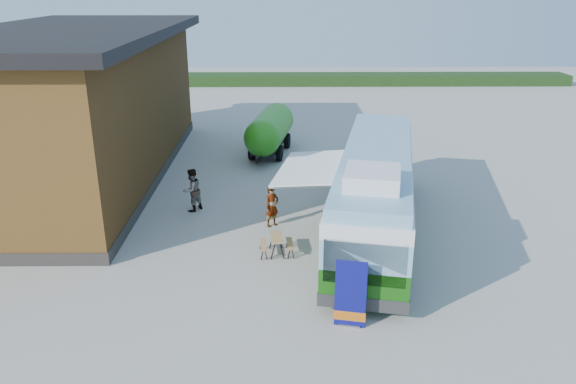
{
  "coord_description": "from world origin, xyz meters",
  "views": [
    {
      "loc": [
        -0.26,
        -17.97,
        9.51
      ],
      "look_at": [
        -0.02,
        3.7,
        1.4
      ],
      "focal_mm": 35.0,
      "sensor_mm": 36.0,
      "label": 1
    }
  ],
  "objects_px": {
    "person_b": "(192,190)",
    "slurry_tanker": "(270,129)",
    "bus": "(375,189)",
    "banner": "(350,300)",
    "person_a": "(272,206)",
    "picnic_table": "(277,241)"
  },
  "relations": [
    {
      "from": "slurry_tanker",
      "to": "person_b",
      "type": "bearing_deg",
      "value": -100.46
    },
    {
      "from": "picnic_table",
      "to": "person_b",
      "type": "relative_size",
      "value": 0.67
    },
    {
      "from": "bus",
      "to": "banner",
      "type": "distance_m",
      "value": 6.87
    },
    {
      "from": "bus",
      "to": "person_a",
      "type": "relative_size",
      "value": 7.61
    },
    {
      "from": "picnic_table",
      "to": "person_a",
      "type": "bearing_deg",
      "value": 90.45
    },
    {
      "from": "person_a",
      "to": "person_b",
      "type": "xyz_separation_m",
      "value": [
        -3.54,
        1.72,
        0.09
      ]
    },
    {
      "from": "slurry_tanker",
      "to": "banner",
      "type": "bearing_deg",
      "value": -71.66
    },
    {
      "from": "slurry_tanker",
      "to": "bus",
      "type": "bearing_deg",
      "value": -59.0
    },
    {
      "from": "picnic_table",
      "to": "person_a",
      "type": "height_order",
      "value": "person_a"
    },
    {
      "from": "bus",
      "to": "person_b",
      "type": "relative_size",
      "value": 6.88
    },
    {
      "from": "person_a",
      "to": "bus",
      "type": "bearing_deg",
      "value": -46.52
    },
    {
      "from": "person_a",
      "to": "person_b",
      "type": "height_order",
      "value": "person_b"
    },
    {
      "from": "banner",
      "to": "person_a",
      "type": "xyz_separation_m",
      "value": [
        -2.39,
        7.32,
        -0.01
      ]
    },
    {
      "from": "banner",
      "to": "person_b",
      "type": "bearing_deg",
      "value": 134.9
    },
    {
      "from": "bus",
      "to": "picnic_table",
      "type": "distance_m",
      "value": 4.51
    },
    {
      "from": "bus",
      "to": "person_b",
      "type": "height_order",
      "value": "bus"
    },
    {
      "from": "picnic_table",
      "to": "person_b",
      "type": "height_order",
      "value": "person_b"
    },
    {
      "from": "banner",
      "to": "slurry_tanker",
      "type": "height_order",
      "value": "slurry_tanker"
    },
    {
      "from": "picnic_table",
      "to": "person_b",
      "type": "xyz_separation_m",
      "value": [
        -3.76,
        4.31,
        0.45
      ]
    },
    {
      "from": "person_b",
      "to": "slurry_tanker",
      "type": "bearing_deg",
      "value": -162.12
    },
    {
      "from": "bus",
      "to": "picnic_table",
      "type": "bearing_deg",
      "value": -142.98
    },
    {
      "from": "bus",
      "to": "slurry_tanker",
      "type": "xyz_separation_m",
      "value": [
        -4.36,
        11.29,
        -0.43
      ]
    }
  ]
}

